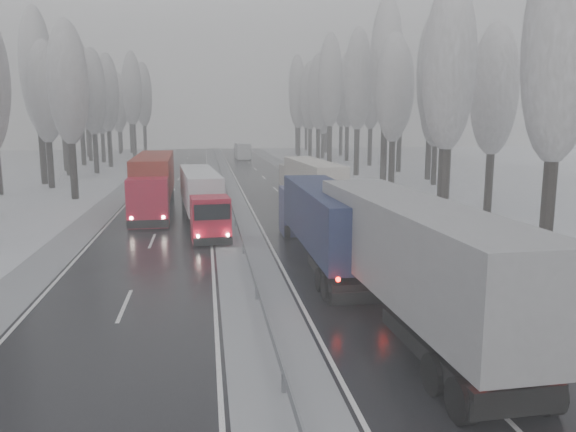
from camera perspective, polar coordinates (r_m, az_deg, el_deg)
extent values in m
cube|color=black|center=(41.26, 1.80, -0.33)|extent=(7.50, 200.00, 0.03)
cube|color=black|center=(40.76, -12.89, -0.70)|extent=(7.50, 200.00, 0.03)
cube|color=#93969A|center=(40.67, -5.50, -0.51)|extent=(3.00, 200.00, 0.04)
cube|color=#93969A|center=(42.40, 8.40, -0.15)|extent=(2.40, 200.00, 0.04)
cube|color=#93969A|center=(41.46, -19.72, -0.86)|extent=(2.40, 200.00, 0.04)
cube|color=slate|center=(40.57, -5.51, 0.29)|extent=(0.06, 200.00, 0.32)
cube|color=slate|center=(38.66, -5.35, -0.64)|extent=(0.12, 0.12, 0.60)
cube|color=slate|center=(70.34, -6.76, 4.08)|extent=(0.12, 0.12, 0.60)
cylinder|color=black|center=(31.07, 24.86, 0.59)|extent=(0.68, 0.68, 5.60)
ellipsoid|color=gray|center=(30.94, 25.97, 15.37)|extent=(3.60, 3.60, 11.45)
cylinder|color=black|center=(40.74, 15.53, 3.15)|extent=(0.68, 0.68, 5.62)
ellipsoid|color=gray|center=(40.64, 16.06, 14.46)|extent=(3.60, 3.60, 11.48)
cylinder|color=black|center=(46.76, 19.73, 3.34)|extent=(0.64, 0.64, 4.94)
ellipsoid|color=gray|center=(46.56, 20.25, 11.99)|extent=(3.60, 3.60, 10.09)
cylinder|color=black|center=(49.52, 15.33, 4.12)|extent=(0.66, 0.66, 5.32)
ellipsoid|color=gray|center=(49.38, 15.74, 12.94)|extent=(3.60, 3.60, 10.88)
cylinder|color=black|center=(54.02, 15.83, 5.08)|extent=(0.72, 0.72, 6.31)
ellipsoid|color=gray|center=(54.07, 16.30, 14.64)|extent=(3.60, 3.60, 12.90)
cylinder|color=black|center=(58.89, 10.49, 5.20)|extent=(0.67, 0.67, 5.38)
ellipsoid|color=gray|center=(58.79, 10.73, 12.68)|extent=(3.60, 3.60, 10.98)
cylinder|color=black|center=(64.89, 14.62, 5.12)|extent=(0.62, 0.62, 4.59)
ellipsoid|color=gray|center=(64.71, 14.88, 10.91)|extent=(3.60, 3.60, 9.39)
cylinder|color=black|center=(64.25, 9.69, 6.30)|extent=(0.76, 0.76, 6.95)
ellipsoid|color=gray|center=(64.42, 9.96, 15.14)|extent=(3.60, 3.60, 14.19)
cylinder|color=black|center=(70.39, 14.07, 6.30)|extent=(0.74, 0.74, 6.59)
ellipsoid|color=gray|center=(70.48, 14.40, 13.96)|extent=(3.60, 3.60, 13.46)
cylinder|color=black|center=(73.97, 6.98, 6.60)|extent=(0.72, 0.72, 6.37)
ellipsoid|color=gray|center=(74.02, 7.13, 13.64)|extent=(3.60, 3.60, 13.01)
cylinder|color=black|center=(79.94, 11.20, 6.58)|extent=(0.70, 0.70, 5.97)
ellipsoid|color=gray|center=(79.93, 11.41, 12.69)|extent=(3.60, 3.60, 12.20)
cylinder|color=black|center=(84.03, 4.24, 7.12)|extent=(0.74, 0.74, 6.65)
ellipsoid|color=gray|center=(84.11, 4.33, 13.60)|extent=(3.60, 3.60, 13.59)
cylinder|color=black|center=(89.77, 8.31, 7.06)|extent=(0.71, 0.71, 6.14)
ellipsoid|color=gray|center=(89.78, 8.45, 12.65)|extent=(3.60, 3.60, 12.54)
cylinder|color=black|center=(93.61, 3.07, 7.23)|extent=(0.71, 0.71, 6.05)
ellipsoid|color=gray|center=(93.62, 3.12, 12.53)|extent=(3.60, 3.60, 12.37)
cylinder|color=black|center=(98.82, 6.00, 7.40)|extent=(0.72, 0.72, 6.30)
ellipsoid|color=gray|center=(98.85, 6.09, 12.62)|extent=(3.60, 3.60, 12.87)
cylinder|color=black|center=(100.99, 2.26, 7.38)|extent=(0.70, 0.70, 5.88)
ellipsoid|color=gray|center=(100.98, 2.29, 12.14)|extent=(3.60, 3.60, 12.00)
cylinder|color=black|center=(105.55, 3.54, 7.20)|extent=(0.64, 0.64, 4.86)
ellipsoid|color=gray|center=(105.45, 3.58, 10.97)|extent=(3.60, 3.60, 9.92)
cylinder|color=black|center=(107.83, 1.08, 7.57)|extent=(0.70, 0.70, 5.98)
ellipsoid|color=gray|center=(107.82, 1.10, 12.11)|extent=(3.60, 3.60, 12.21)
cylinder|color=black|center=(113.59, 5.38, 7.70)|extent=(0.71, 0.71, 6.19)
ellipsoid|color=gray|center=(113.60, 5.45, 12.16)|extent=(3.60, 3.60, 12.64)
cylinder|color=black|center=(117.73, 0.92, 7.98)|extent=(0.75, 0.75, 6.86)
ellipsoid|color=gray|center=(117.81, 0.94, 12.75)|extent=(3.60, 3.60, 14.01)
cylinder|color=black|center=(122.98, 3.86, 7.73)|extent=(0.68, 0.68, 5.55)
ellipsoid|color=gray|center=(122.94, 3.91, 11.43)|extent=(3.60, 3.60, 11.33)
cylinder|color=black|center=(128.44, 0.91, 7.97)|extent=(0.71, 0.71, 6.09)
ellipsoid|color=gray|center=(128.44, 0.92, 11.85)|extent=(3.60, 3.60, 12.45)
cylinder|color=black|center=(132.86, 1.84, 7.90)|extent=(0.67, 0.67, 5.49)
ellipsoid|color=gray|center=(132.82, 1.86, 11.28)|extent=(3.60, 3.60, 11.21)
cylinder|color=black|center=(55.21, -20.96, 4.44)|extent=(0.67, 0.67, 5.44)
ellipsoid|color=gray|center=(55.11, -21.47, 12.50)|extent=(3.60, 3.60, 11.11)
cylinder|color=black|center=(64.94, -22.99, 4.94)|extent=(0.66, 0.66, 5.23)
ellipsoid|color=gray|center=(64.83, -23.44, 11.52)|extent=(3.60, 3.60, 10.68)
cylinder|color=black|center=(69.21, -23.65, 5.72)|extent=(0.74, 0.74, 6.60)
ellipsoid|color=gray|center=(69.31, -24.20, 13.51)|extent=(3.60, 3.60, 13.49)
cylinder|color=black|center=(74.26, -21.06, 5.56)|extent=(0.65, 0.65, 5.16)
ellipsoid|color=gray|center=(74.16, -21.42, 11.24)|extent=(3.60, 3.60, 10.54)
cylinder|color=black|center=(78.44, -21.44, 5.96)|extent=(0.69, 0.69, 5.79)
ellipsoid|color=gray|center=(78.41, -21.83, 12.00)|extent=(3.60, 3.60, 11.84)
cylinder|color=black|center=(80.55, -18.94, 6.14)|extent=(0.68, 0.68, 5.64)
ellipsoid|color=gray|center=(80.50, -19.26, 11.87)|extent=(3.60, 3.60, 11.53)
cylinder|color=black|center=(85.43, -21.68, 6.47)|extent=(0.73, 0.73, 6.56)
ellipsoid|color=gray|center=(85.50, -22.09, 12.74)|extent=(3.60, 3.60, 13.40)
cylinder|color=black|center=(90.42, -17.63, 6.61)|extent=(0.69, 0.69, 5.79)
ellipsoid|color=gray|center=(90.39, -17.91, 11.85)|extent=(3.60, 3.60, 11.84)
cylinder|color=black|center=(95.19, -20.11, 6.87)|extent=(0.74, 0.74, 6.65)
ellipsoid|color=gray|center=(95.26, -20.46, 12.58)|extent=(3.60, 3.60, 13.58)
cylinder|color=black|center=(100.07, -18.26, 6.66)|extent=(0.65, 0.65, 5.12)
ellipsoid|color=gray|center=(99.99, -18.49, 10.84)|extent=(3.60, 3.60, 10.46)
cylinder|color=black|center=(104.50, -19.47, 6.90)|extent=(0.69, 0.69, 5.84)
ellipsoid|color=gray|center=(104.48, -19.74, 11.47)|extent=(3.60, 3.60, 11.92)
cylinder|color=black|center=(110.15, -15.34, 7.45)|extent=(0.74, 0.74, 6.67)
ellipsoid|color=gray|center=(110.22, -15.57, 12.41)|extent=(3.60, 3.60, 13.63)
cylinder|color=black|center=(115.54, -19.63, 7.24)|extent=(0.72, 0.72, 6.31)
ellipsoid|color=gray|center=(115.56, -19.89, 11.70)|extent=(3.60, 3.60, 12.88)
cylinder|color=black|center=(119.37, -14.31, 7.57)|extent=(0.72, 0.72, 6.29)
ellipsoid|color=gray|center=(119.40, -14.50, 11.87)|extent=(3.60, 3.60, 12.84)
cylinder|color=black|center=(124.05, -16.71, 7.20)|extent=(0.64, 0.64, 4.86)
ellipsoid|color=gray|center=(123.98, -16.87, 10.40)|extent=(3.60, 3.60, 9.92)
cylinder|color=black|center=(126.31, -15.61, 7.70)|extent=(0.74, 0.74, 6.63)
ellipsoid|color=gray|center=(126.36, -15.81, 11.99)|extent=(3.60, 3.60, 13.54)
cylinder|color=black|center=(130.65, -16.60, 7.53)|extent=(0.69, 0.69, 5.79)
ellipsoid|color=gray|center=(130.63, -16.78, 11.15)|extent=(3.60, 3.60, 11.82)
cube|color=#57575C|center=(27.79, 5.64, -1.59)|extent=(2.87, 2.98, 3.32)
cube|color=black|center=(28.95, 4.92, 0.45)|extent=(2.55, 0.20, 1.11)
cube|color=black|center=(29.47, 4.80, -3.55)|extent=(2.77, 0.27, 0.55)
cube|color=slate|center=(19.59, 12.69, -3.16)|extent=(3.34, 14.47, 3.10)
cube|color=black|center=(14.44, 24.23, -18.76)|extent=(2.55, 0.23, 0.50)
cube|color=black|center=(16.83, 17.84, -13.31)|extent=(2.65, 6.17, 0.50)
cube|color=black|center=(14.98, 22.78, -18.53)|extent=(2.55, 0.16, 0.66)
cylinder|color=black|center=(26.94, 3.74, -4.65)|extent=(0.43, 1.16, 1.15)
cylinder|color=black|center=(27.58, 8.44, -4.39)|extent=(0.43, 1.16, 1.15)
cylinder|color=black|center=(16.08, 14.78, -15.28)|extent=(0.43, 1.16, 1.15)
cylinder|color=black|center=(17.15, 22.04, -14.06)|extent=(0.43, 1.16, 1.15)
cylinder|color=black|center=(14.93, 17.22, -17.46)|extent=(0.43, 1.16, 1.15)
cylinder|color=black|center=(16.07, 24.88, -15.92)|extent=(0.43, 1.16, 1.15)
sphere|color=#FF0C05|center=(13.45, 20.85, -16.49)|extent=(0.22, 0.22, 0.22)
sphere|color=white|center=(29.15, 2.80, -2.78)|extent=(0.24, 0.24, 0.24)
sphere|color=white|center=(29.70, 6.75, -2.61)|extent=(0.24, 0.24, 0.24)
cube|color=navy|center=(35.21, 1.32, 0.52)|extent=(2.44, 2.54, 2.92)
cube|color=black|center=(36.29, 1.01, 1.89)|extent=(2.24, 0.11, 0.97)
cube|color=black|center=(36.69, 0.98, -0.94)|extent=(2.43, 0.16, 0.49)
cube|color=#15193A|center=(27.69, 3.89, 0.08)|extent=(2.54, 12.65, 2.72)
cube|color=black|center=(22.17, 7.26, -8.04)|extent=(2.24, 0.13, 0.44)
cube|color=black|center=(24.77, 5.52, -5.61)|extent=(2.16, 5.36, 0.44)
cube|color=black|center=(22.72, 6.89, -8.10)|extent=(2.24, 0.07, 0.58)
cylinder|color=black|center=(34.50, -0.15, -1.52)|extent=(0.34, 1.01, 1.01)
cylinder|color=black|center=(34.83, 3.18, -1.43)|extent=(0.34, 1.01, 1.01)
cylinder|color=black|center=(24.25, 3.37, -6.47)|extent=(0.34, 1.01, 1.01)
cylinder|color=black|center=(24.73, 8.04, -6.23)|extent=(0.34, 1.01, 1.01)
cylinder|color=black|center=(23.07, 3.99, -7.34)|extent=(0.34, 1.01, 1.01)
cylinder|color=black|center=(23.57, 8.89, -7.06)|extent=(0.34, 1.01, 1.01)
sphere|color=#FF0C05|center=(21.66, 4.98, -6.28)|extent=(0.19, 0.19, 0.19)
sphere|color=#FF0C05|center=(22.14, 9.67, -6.02)|extent=(0.19, 0.19, 0.19)
sphere|color=white|center=(36.51, -0.46, -0.37)|extent=(0.21, 0.21, 0.21)
sphere|color=white|center=(36.80, 2.39, -0.30)|extent=(0.21, 0.21, 0.21)
cube|color=#A49D92|center=(53.43, 0.63, 3.69)|extent=(2.50, 2.59, 2.85)
cube|color=black|center=(54.53, 0.37, 4.52)|extent=(2.19, 0.20, 0.95)
cube|color=black|center=(54.82, 0.35, 2.65)|extent=(2.38, 0.26, 0.48)
cube|color=#BAB2A7|center=(46.14, 2.53, 3.95)|extent=(3.04, 12.46, 2.66)
cube|color=black|center=(40.45, 4.60, 0.16)|extent=(2.19, 0.22, 0.43)
cube|color=black|center=(43.09, 3.59, 1.03)|extent=(2.35, 5.33, 0.43)
cube|color=black|center=(40.98, 4.39, 0.02)|extent=(2.19, 0.17, 0.57)
cylinder|color=black|center=(52.63, -0.27, 2.42)|extent=(0.38, 1.00, 0.99)
cylinder|color=black|center=(53.04, 1.85, 2.47)|extent=(0.38, 1.00, 0.99)
cylinder|color=black|center=(42.51, 2.41, 0.62)|extent=(0.38, 1.00, 0.99)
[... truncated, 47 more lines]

